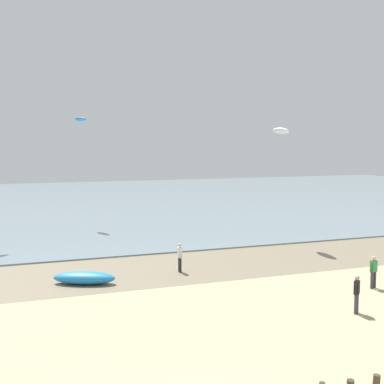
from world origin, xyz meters
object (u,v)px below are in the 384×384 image
kite_aloft_2 (80,119)px  person_nearest_camera (373,271)px  kite_aloft_0 (281,131)px  person_left_flank (357,293)px  grounded_kite (84,278)px  person_mid_beach (180,257)px

kite_aloft_2 → person_nearest_camera: bearing=5.5°
kite_aloft_0 → kite_aloft_2: bearing=48.0°
person_nearest_camera → kite_aloft_0: bearing=81.6°
person_left_flank → kite_aloft_0: 18.45m
grounded_kite → kite_aloft_2: bearing=-74.3°
person_nearest_camera → person_left_flank: same height
grounded_kite → kite_aloft_0: (15.84, 6.59, 8.15)m
person_nearest_camera → kite_aloft_2: kite_aloft_2 is taller
person_nearest_camera → person_mid_beach: same height
person_left_flank → grounded_kite: person_left_flank is taller
kite_aloft_0 → person_nearest_camera: bearing=178.5°
person_mid_beach → person_left_flank: 11.11m
person_left_flank → person_nearest_camera: bearing=41.5°
person_mid_beach → kite_aloft_0: (10.13, 5.89, 7.57)m
grounded_kite → kite_aloft_0: bearing=-132.5°
person_nearest_camera → kite_aloft_0: 15.03m
person_nearest_camera → grounded_kite: size_ratio=0.51×
person_mid_beach → kite_aloft_0: kite_aloft_0 is taller
person_mid_beach → grounded_kite: 5.78m
person_left_flank → kite_aloft_2: (-7.07, 30.22, 8.83)m
person_nearest_camera → grounded_kite: 15.29m
person_mid_beach → kite_aloft_2: size_ratio=0.86×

